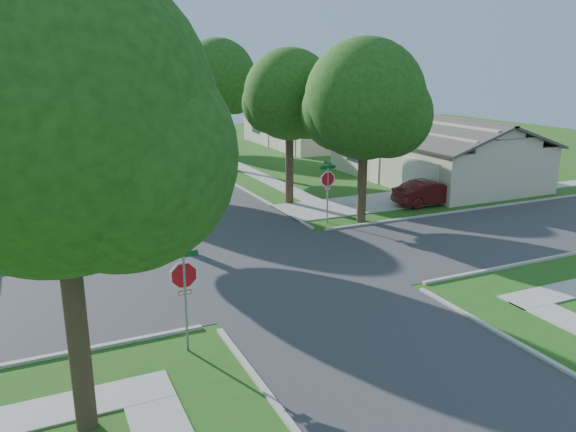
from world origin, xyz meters
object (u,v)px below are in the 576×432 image
(stop_sign_ne, at_px, (328,182))
(tree_e_mid, at_px, (219,81))
(tree_sw_corner, at_px, (59,130))
(tree_e_far, at_px, (174,80))
(car_curb_east, at_px, (177,147))
(house_ne_near, at_px, (432,157))
(tree_w_far, at_px, (65,87))
(car_curb_west, at_px, (97,130))
(tree_w_mid, at_px, (78,79))
(tree_w_near, at_px, (103,94))
(car_driveway, at_px, (430,193))
(stop_sign_sw, at_px, (184,280))
(tree_e_near, at_px, (290,99))
(tree_ne_corner, at_px, (366,105))
(house_ne_far, at_px, (308,129))

(stop_sign_ne, bearing_deg, tree_e_mid, 89.80)
(tree_e_mid, height_order, tree_sw_corner, tree_sw_corner)
(tree_e_far, distance_m, car_curb_east, 8.13)
(house_ne_near, bearing_deg, tree_w_far, 131.90)
(stop_sign_ne, relative_size, car_curb_west, 0.73)
(tree_w_mid, bearing_deg, car_curb_west, 81.68)
(tree_w_mid, bearing_deg, tree_sw_corner, -95.70)
(tree_w_near, relative_size, car_driveway, 2.19)
(stop_sign_sw, height_order, stop_sign_ne, same)
(tree_e_near, bearing_deg, tree_w_near, 180.00)
(car_curb_west, bearing_deg, tree_e_near, 98.16)
(stop_sign_sw, relative_size, house_ne_near, 0.22)
(stop_sign_ne, distance_m, tree_w_far, 30.96)
(car_curb_east, relative_size, car_curb_west, 1.05)
(car_driveway, bearing_deg, tree_ne_corner, 106.96)
(stop_sign_sw, bearing_deg, tree_w_near, 89.77)
(tree_e_far, height_order, car_curb_west, tree_e_far)
(tree_w_far, bearing_deg, tree_ne_corner, -69.72)
(tree_e_far, relative_size, tree_ne_corner, 1.01)
(tree_sw_corner, xyz_separation_m, house_ne_far, (23.43, 35.99, -4.75))
(tree_sw_corner, bearing_deg, tree_e_mid, 66.47)
(tree_e_mid, bearing_deg, car_curb_east, 102.57)
(tree_ne_corner, xyz_separation_m, car_curb_east, (-3.16, 23.78, -4.86))
(tree_e_far, bearing_deg, tree_w_near, -110.60)
(tree_sw_corner, relative_size, car_curb_west, 2.33)
(car_curb_east, bearing_deg, stop_sign_ne, -91.14)
(tree_sw_corner, bearing_deg, house_ne_far, 56.94)
(tree_w_near, height_order, car_curb_east, tree_w_near)
(house_ne_far, height_order, car_curb_east, house_ne_far)
(house_ne_far, bearing_deg, car_curb_west, 137.92)
(tree_e_near, bearing_deg, tree_ne_corner, -71.47)
(stop_sign_sw, height_order, house_ne_near, house_ne_near)
(car_driveway, bearing_deg, car_curb_east, 23.09)
(stop_sign_sw, bearing_deg, car_curb_west, 85.93)
(tree_e_near, bearing_deg, car_curb_east, 94.67)
(house_ne_far, bearing_deg, car_curb_east, -175.51)
(stop_sign_ne, xyz_separation_m, tree_ne_corner, (1.66, -0.49, 3.56))
(tree_e_far, xyz_separation_m, car_driveway, (6.75, -28.51, -5.30))
(tree_e_mid, xyz_separation_m, tree_sw_corner, (-12.19, -28.00, 0.01))
(stop_sign_sw, relative_size, stop_sign_ne, 1.00)
(tree_e_near, xyz_separation_m, tree_w_far, (-9.40, 25.00, -0.14))
(tree_w_far, bearing_deg, house_ne_far, -13.64)
(tree_e_far, height_order, tree_w_mid, tree_w_mid)
(tree_ne_corner, height_order, house_ne_far, tree_ne_corner)
(tree_w_mid, bearing_deg, house_ne_near, -25.88)
(car_curb_east, bearing_deg, car_curb_west, 100.08)
(tree_w_near, distance_m, house_ne_near, 21.24)
(tree_ne_corner, bearing_deg, tree_w_near, 156.44)
(car_driveway, bearing_deg, tree_w_mid, 48.98)
(tree_e_mid, xyz_separation_m, tree_ne_corner, (1.60, -16.80, -0.66))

